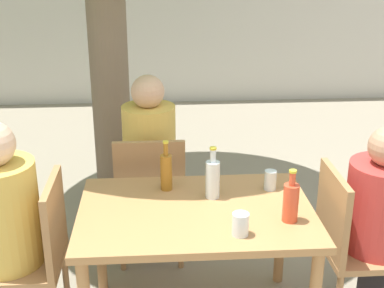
% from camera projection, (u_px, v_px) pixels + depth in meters
% --- Properties ---
extents(dining_table_front, '(1.23, 0.84, 0.72)m').
position_uv_depth(dining_table_front, '(196.00, 224.00, 2.82)').
color(dining_table_front, '#B27F4C').
rests_on(dining_table_front, ground_plane).
extents(patio_chair_0, '(0.44, 0.44, 0.90)m').
position_uv_depth(patio_chair_0, '(36.00, 250.00, 2.81)').
color(patio_chair_0, '#A87A4C').
rests_on(patio_chair_0, ground_plane).
extents(patio_chair_1, '(0.44, 0.44, 0.90)m').
position_uv_depth(patio_chair_1, '(350.00, 238.00, 2.92)').
color(patio_chair_1, '#A87A4C').
rests_on(patio_chair_1, ground_plane).
extents(patio_chair_2, '(0.44, 0.44, 0.90)m').
position_uv_depth(patio_chair_2, '(150.00, 192.00, 3.46)').
color(patio_chair_2, '#A87A4C').
rests_on(patio_chair_2, ground_plane).
extents(person_seated_2, '(0.35, 0.57, 1.25)m').
position_uv_depth(person_seated_2, '(150.00, 170.00, 3.65)').
color(person_seated_2, '#383842').
rests_on(person_seated_2, ground_plane).
extents(water_bottle_0, '(0.08, 0.08, 0.29)m').
position_uv_depth(water_bottle_0, '(213.00, 178.00, 2.88)').
color(water_bottle_0, silver).
rests_on(water_bottle_0, dining_table_front).
extents(soda_bottle_1, '(0.08, 0.08, 0.28)m').
position_uv_depth(soda_bottle_1, '(291.00, 201.00, 2.64)').
color(soda_bottle_1, '#DB4C2D').
rests_on(soda_bottle_1, dining_table_front).
extents(amber_bottle_2, '(0.07, 0.07, 0.29)m').
position_uv_depth(amber_bottle_2, '(166.00, 171.00, 2.97)').
color(amber_bottle_2, '#9E661E').
rests_on(amber_bottle_2, dining_table_front).
extents(drinking_glass_0, '(0.08, 0.08, 0.11)m').
position_uv_depth(drinking_glass_0, '(240.00, 224.00, 2.53)').
color(drinking_glass_0, white).
rests_on(drinking_glass_0, dining_table_front).
extents(drinking_glass_1, '(0.07, 0.07, 0.11)m').
position_uv_depth(drinking_glass_1, '(270.00, 180.00, 2.99)').
color(drinking_glass_1, silver).
rests_on(drinking_glass_1, dining_table_front).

